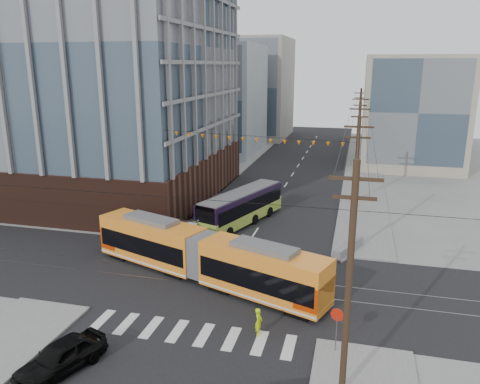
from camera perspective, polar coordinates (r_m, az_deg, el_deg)
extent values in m
plane|color=slate|center=(30.20, -4.03, -13.85)|extent=(160.00, 160.00, 0.00)
cube|color=#381E16|center=(56.86, -18.74, 14.09)|extent=(30.00, 25.00, 28.60)
cube|color=#8C99A5|center=(81.31, -4.13, 11.20)|extent=(18.00, 16.00, 18.00)
cube|color=gray|center=(73.70, 20.31, 9.11)|extent=(14.00, 14.00, 16.00)
cube|color=gray|center=(99.69, 1.23, 12.54)|extent=(16.00, 18.00, 20.00)
cube|color=#8C99A5|center=(93.81, 20.32, 9.62)|extent=(16.00, 16.00, 14.00)
cylinder|color=black|center=(21.10, 13.12, -10.93)|extent=(0.30, 0.30, 11.00)
cylinder|color=black|center=(81.52, 14.33, 8.31)|extent=(0.30, 0.30, 11.00)
imported|color=black|center=(25.92, -20.99, -18.24)|extent=(3.39, 5.04, 1.59)
imported|color=#B0B7C3|center=(41.20, -6.30, -4.53)|extent=(2.90, 5.12, 1.60)
imported|color=#BAA7AC|center=(47.04, -3.90, -2.03)|extent=(2.53, 5.22, 1.46)
imported|color=slate|center=(50.61, -2.22, -0.86)|extent=(2.68, 4.87, 1.29)
imported|color=#B9E308|center=(27.07, 2.28, -15.54)|extent=(0.40, 0.60, 1.64)
cube|color=gray|center=(38.80, 13.07, -6.71)|extent=(2.57, 4.31, 0.85)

